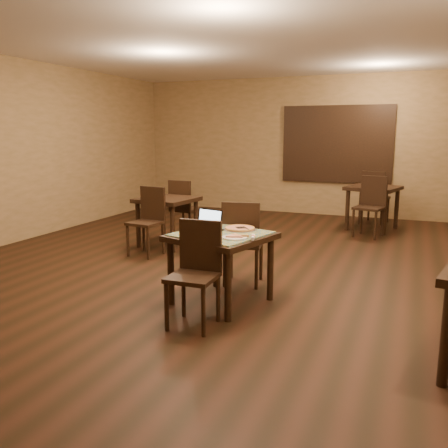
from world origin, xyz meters
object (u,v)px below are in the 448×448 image
at_px(chair_main_near, 196,267).
at_px(other_table_b_chair_far, 183,206).
at_px(tiled_table, 221,243).
at_px(other_table_b, 167,206).
at_px(other_table_a_chair_near, 371,203).
at_px(other_table_a_chair_far, 374,194).
at_px(pizza_pan, 240,229).
at_px(other_table_a, 373,194).
at_px(laptop, 208,225).
at_px(other_table_b_chair_near, 149,217).
at_px(chair_main_far, 242,239).

distance_m(chair_main_near, other_table_b_chair_far, 3.75).
bearing_deg(tiled_table, chair_main_near, -74.58).
xyz_separation_m(chair_main_near, other_table_b, (-1.80, 2.70, 0.09)).
distance_m(other_table_a_chair_near, other_table_a_chair_far, 1.23).
height_order(pizza_pan, other_table_b_chair_far, other_table_b_chair_far).
distance_m(other_table_a, other_table_b_chair_far, 3.57).
height_order(laptop, other_table_b_chair_near, other_table_b_chair_near).
distance_m(tiled_table, pizza_pan, 0.29).
xyz_separation_m(chair_main_far, other_table_b_chair_near, (-1.80, 0.89, -0.01)).
height_order(tiled_table, other_table_a_chair_near, other_table_a_chair_near).
relative_size(other_table_a, other_table_a_chair_near, 1.00).
relative_size(other_table_b, other_table_b_chair_near, 0.92).
distance_m(tiled_table, other_table_b, 2.76).
relative_size(other_table_b_chair_near, other_table_b_chair_far, 1.00).
xyz_separation_m(laptop, other_table_a, (1.34, 4.58, -0.14)).
bearing_deg(other_table_a_chair_near, laptop, -94.86).
bearing_deg(chair_main_near, other_table_b_chair_near, 128.42).
bearing_deg(other_table_a, other_table_a_chair_near, -73.76).
bearing_deg(pizza_pan, other_table_a_chair_far, 78.82).
height_order(tiled_table, other_table_b_chair_near, other_table_b_chair_near).
bearing_deg(other_table_a_chair_far, other_table_b, 61.88).
height_order(other_table_a_chair_near, other_table_b_chair_far, other_table_a_chair_near).
height_order(chair_main_far, laptop, chair_main_far).
height_order(pizza_pan, other_table_b, other_table_b).
relative_size(chair_main_far, other_table_b_chair_near, 1.01).
height_order(other_table_b_chair_near, other_table_b_chair_far, same).
distance_m(laptop, other_table_a, 4.78).
bearing_deg(tiled_table, other_table_a_chair_far, 93.73).
bearing_deg(other_table_b_chair_far, other_table_a_chair_far, -131.39).
distance_m(other_table_a_chair_near, other_table_b, 3.56).
xyz_separation_m(chair_main_near, other_table_a_chair_near, (1.17, 4.68, 0.04)).
distance_m(chair_main_near, other_table_a, 5.42).
xyz_separation_m(other_table_a_chair_far, other_table_b_chair_near, (-2.91, -3.80, -0.03)).
relative_size(chair_main_near, other_table_b_chair_far, 0.98).
relative_size(chair_main_far, other_table_b_chair_far, 1.01).
height_order(other_table_a, other_table_a_chair_near, other_table_a_chair_near).
height_order(chair_main_near, other_table_a, chair_main_near).
xyz_separation_m(chair_main_near, other_table_b_chair_far, (-1.81, 3.29, 0.01)).
height_order(pizza_pan, other_table_a_chair_far, other_table_a_chair_far).
distance_m(laptop, other_table_a_chair_far, 5.37).
relative_size(laptop, other_table_b, 0.39).
height_order(chair_main_far, other_table_a_chair_far, other_table_a_chair_far).
xyz_separation_m(chair_main_near, pizza_pan, (0.12, 0.85, 0.21)).
height_order(chair_main_near, other_table_b_chair_near, other_table_b_chair_near).
relative_size(other_table_a, other_table_b_chair_near, 1.05).
xyz_separation_m(tiled_table, other_table_a_chair_near, (1.17, 4.07, -0.07)).
xyz_separation_m(tiled_table, other_table_b_chair_near, (-1.79, 1.50, -0.09)).
bearing_deg(chair_main_far, other_table_a_chair_near, -118.03).
distance_m(laptop, other_table_b_chair_near, 2.13).
bearing_deg(tiled_table, other_table_b_chair_near, 155.63).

